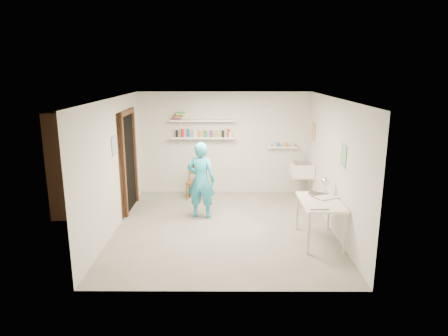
{
  "coord_description": "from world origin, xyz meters",
  "views": [
    {
      "loc": [
        0.03,
        -7.04,
        2.88
      ],
      "look_at": [
        0.0,
        0.4,
        1.05
      ],
      "focal_mm": 32.0,
      "sensor_mm": 36.0,
      "label": 1
    }
  ],
  "objects_px": {
    "belfast_sink": "(302,169)",
    "desk_lamp": "(326,181)",
    "wall_clock": "(199,165)",
    "work_table": "(319,221)",
    "wooden_chair": "(195,182)",
    "man": "(201,180)"
  },
  "relations": [
    {
      "from": "belfast_sink",
      "to": "wooden_chair",
      "type": "relative_size",
      "value": 0.76
    },
    {
      "from": "man",
      "to": "wall_clock",
      "type": "relative_size",
      "value": 5.56
    },
    {
      "from": "work_table",
      "to": "desk_lamp",
      "type": "xyz_separation_m",
      "value": [
        0.18,
        0.44,
        0.59
      ]
    },
    {
      "from": "wall_clock",
      "to": "wooden_chair",
      "type": "distance_m",
      "value": 1.16
    },
    {
      "from": "desk_lamp",
      "to": "wooden_chair",
      "type": "bearing_deg",
      "value": 142.67
    },
    {
      "from": "belfast_sink",
      "to": "desk_lamp",
      "type": "distance_m",
      "value": 1.9
    },
    {
      "from": "work_table",
      "to": "desk_lamp",
      "type": "bearing_deg",
      "value": 67.58
    },
    {
      "from": "work_table",
      "to": "man",
      "type": "bearing_deg",
      "value": 151.03
    },
    {
      "from": "wall_clock",
      "to": "desk_lamp",
      "type": "relative_size",
      "value": 2.01
    },
    {
      "from": "desk_lamp",
      "to": "belfast_sink",
      "type": "bearing_deg",
      "value": 92.15
    },
    {
      "from": "man",
      "to": "wooden_chair",
      "type": "xyz_separation_m",
      "value": [
        -0.21,
        1.18,
        -0.37
      ]
    },
    {
      "from": "belfast_sink",
      "to": "wooden_chair",
      "type": "height_order",
      "value": "belfast_sink"
    },
    {
      "from": "work_table",
      "to": "desk_lamp",
      "type": "distance_m",
      "value": 0.75
    },
    {
      "from": "man",
      "to": "work_table",
      "type": "height_order",
      "value": "man"
    },
    {
      "from": "belfast_sink",
      "to": "work_table",
      "type": "xyz_separation_m",
      "value": [
        -0.11,
        -2.32,
        -0.33
      ]
    },
    {
      "from": "wooden_chair",
      "to": "work_table",
      "type": "height_order",
      "value": "wooden_chair"
    },
    {
      "from": "wall_clock",
      "to": "work_table",
      "type": "relative_size",
      "value": 0.25
    },
    {
      "from": "work_table",
      "to": "desk_lamp",
      "type": "relative_size",
      "value": 8.0
    },
    {
      "from": "belfast_sink",
      "to": "man",
      "type": "distance_m",
      "value": 2.49
    },
    {
      "from": "belfast_sink",
      "to": "wall_clock",
      "type": "height_order",
      "value": "wall_clock"
    },
    {
      "from": "wall_clock",
      "to": "work_table",
      "type": "height_order",
      "value": "wall_clock"
    },
    {
      "from": "belfast_sink",
      "to": "work_table",
      "type": "relative_size",
      "value": 0.55
    }
  ]
}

